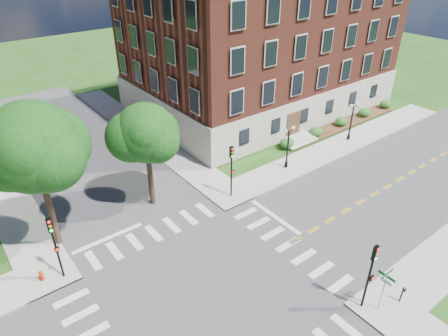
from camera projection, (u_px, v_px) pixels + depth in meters
ground at (209, 291)px, 25.62m from camera, size 160.00×160.00×0.00m
road_ew at (209, 291)px, 25.62m from camera, size 90.00×12.00×0.01m
road_ns at (209, 291)px, 25.62m from camera, size 12.00×90.00×0.01m
sidewalk_ne at (240, 139)px, 44.11m from camera, size 34.00×34.00×0.12m
crosswalk_east at (288, 245)px, 29.40m from camera, size 2.20×10.20×0.02m
stop_bar_east at (275, 217)px, 32.28m from camera, size 0.40×5.50×0.00m
main_building at (261, 41)px, 48.90m from camera, size 30.60×22.40×16.50m
shrub_row at (341, 127)px, 47.13m from camera, size 18.00×2.00×1.30m
tree_c at (33, 147)px, 25.39m from camera, size 6.08×6.08×11.00m
tree_d at (146, 133)px, 30.57m from camera, size 4.71×4.71×8.84m
traffic_signal_se at (371, 269)px, 22.91m from camera, size 0.35×0.39×4.80m
traffic_signal_ne at (231, 165)px, 33.09m from camera, size 0.35×0.40×4.80m
traffic_signal_nw at (54, 241)px, 25.02m from camera, size 0.33×0.36×4.80m
twin_lamp_west at (288, 145)px, 37.62m from camera, size 1.36×0.36×4.23m
twin_lamp_east at (352, 119)px, 42.80m from camera, size 1.36×0.36×4.23m
street_sign_pole at (385, 283)px, 23.16m from camera, size 1.10×1.10×3.10m
push_button_post at (402, 294)px, 24.44m from camera, size 0.14×0.21×1.20m
fire_hydrant at (41, 276)px, 26.14m from camera, size 0.35×0.35×0.75m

